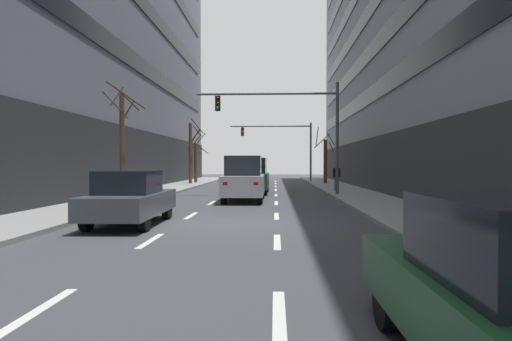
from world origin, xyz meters
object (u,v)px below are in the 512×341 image
Objects in this scene: car_driving_1 at (256,177)px; pedestrian_0 at (337,176)px; traffic_signal_0 at (294,119)px; car_driving_2 at (253,176)px; street_tree_2 at (325,160)px; street_tree_3 at (122,141)px; car_driving_3 at (130,198)px; car_driving_0 at (244,179)px; street_tree_1 at (196,161)px; street_tree_0 at (191,151)px; traffic_signal_1 at (285,140)px.

car_driving_1 is 7.55m from pedestrian_0.
car_driving_1 is at bearing 107.03° from traffic_signal_0.
car_driving_1 is 1.00× the size of car_driving_2.
street_tree_3 reaches higher than street_tree_2.
pedestrian_0 is at bearing 60.54° from car_driving_3.
car_driving_0 is 8.23m from pedestrian_0.
car_driving_3 is 0.97× the size of street_tree_1.
street_tree_1 reaches higher than car_driving_2.
street_tree_0 is at bearing 96.74° from car_driving_3.
street_tree_2 is at bearing 63.27° from car_driving_2.
car_driving_0 is 5.38m from car_driving_2.
car_driving_3 is 13.32m from traffic_signal_0.
traffic_signal_0 is 5.15m from pedestrian_0.
car_driving_1 is 10.74m from traffic_signal_1.
car_driving_1 is at bearing 65.14° from street_tree_3.
car_driving_1 is 20.08m from car_driving_3.
street_tree_1 is at bearing 90.03° from street_tree_3.
car_driving_1 is 13.88m from street_tree_3.
car_driving_2 is 2.80× the size of pedestrian_0.
car_driving_0 is 8.71m from car_driving_3.
street_tree_0 reaches higher than pedestrian_0.
car_driving_1 is at bearing 81.71° from car_driving_3.
pedestrian_0 is (2.87, -15.32, -3.06)m from traffic_signal_1.
street_tree_3 is (0.01, -19.11, 0.81)m from street_tree_1.
traffic_signal_1 reaches higher than street_tree_2.
car_driving_0 is at bearing -90.31° from car_driving_1.
street_tree_2 is (3.24, 13.24, -2.17)m from traffic_signal_0.
pedestrian_0 is at bearing -40.96° from street_tree_0.
car_driving_1 is 1.00× the size of street_tree_1.
street_tree_3 reaches higher than car_driving_1.
car_driving_3 is 16.63m from pedestrian_0.
car_driving_2 is at bearing -98.19° from traffic_signal_1.
traffic_signal_0 reaches higher than street_tree_1.
traffic_signal_1 is at bearing 69.92° from street_tree_3.
car_driving_2 is (0.15, 5.37, -0.01)m from car_driving_0.
car_driving_2 reaches higher than car_driving_3.
car_driving_3 is 8.23m from street_tree_3.
car_driving_2 is 0.57× the size of traffic_signal_0.
car_driving_1 is 0.57× the size of traffic_signal_1.
traffic_signal_1 is at bearing 81.81° from car_driving_2.
street_tree_2 is at bearing 4.10° from street_tree_0.
street_tree_2 is (8.65, 24.88, 1.38)m from car_driving_3.
pedestrian_0 is at bearing -92.61° from street_tree_2.
traffic_signal_0 is 13.80m from street_tree_2.
car_driving_3 is 2.71× the size of pedestrian_0.
traffic_signal_0 is at bearing -60.87° from street_tree_1.
traffic_signal_1 reaches higher than street_tree_0.
street_tree_3 is (-2.87, 7.42, 2.10)m from car_driving_3.
pedestrian_0 is (5.20, 0.88, -0.01)m from car_driving_2.
car_driving_0 is 0.84× the size of street_tree_0.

